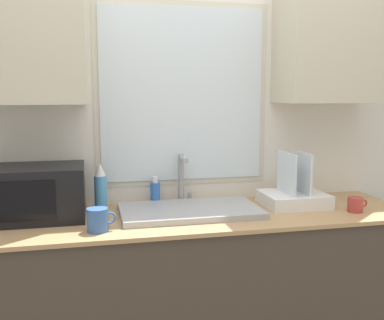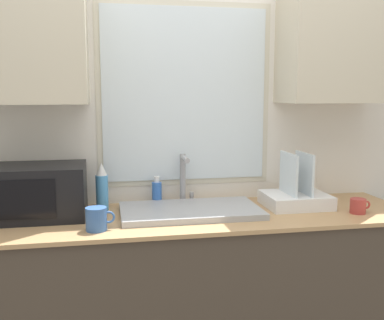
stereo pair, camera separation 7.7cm
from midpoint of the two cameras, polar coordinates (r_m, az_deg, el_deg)
name	(u,v)px [view 1 (the left image)]	position (r m, az deg, el deg)	size (l,w,h in m)	color
countertop	(195,297)	(2.43, -0.52, -17.03)	(2.23, 0.64, 0.89)	#42382D
wall_back	(183,111)	(2.48, -2.02, 6.24)	(6.00, 0.38, 2.60)	silver
sink_basin	(190,211)	(2.28, -1.23, -6.45)	(0.70, 0.40, 0.03)	#9EA0A5
faucet	(182,175)	(2.45, -2.14, -1.96)	(0.08, 0.16, 0.27)	#99999E
microwave	(31,193)	(2.30, -20.67, -3.93)	(0.50, 0.34, 0.26)	black
dish_rack	(294,195)	(2.48, 11.90, -4.40)	(0.33, 0.28, 0.29)	white
spray_bottle	(101,188)	(2.35, -12.45, -3.53)	(0.06, 0.06, 0.25)	#4C99D8
soap_bottle	(155,193)	(2.45, -5.59, -4.15)	(0.05, 0.05, 0.16)	blue
mug_near_sink	(98,220)	(2.03, -12.93, -7.43)	(0.13, 0.09, 0.10)	#335999
mug_by_rack	(356,204)	(2.44, 19.22, -5.36)	(0.11, 0.08, 0.08)	#A53833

